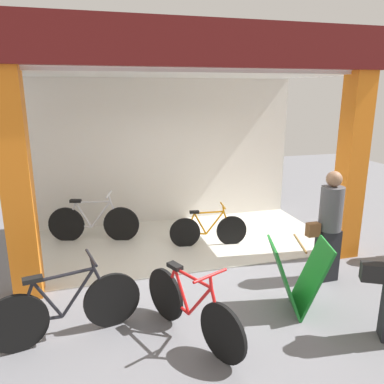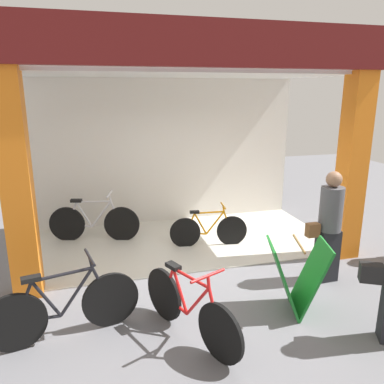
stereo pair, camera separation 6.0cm
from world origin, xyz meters
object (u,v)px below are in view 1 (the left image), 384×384
bicycle_parked_0 (191,309)px  pedestrian_1 (329,225)px  bicycle_parked_1 (66,308)px  bicycle_inside_0 (93,222)px  bicycle_inside_1 (208,230)px  sandwich_board_sign (297,277)px

bicycle_parked_0 → pedestrian_1: bearing=19.6°
bicycle_parked_1 → bicycle_inside_0: bearing=82.5°
bicycle_inside_1 → sandwich_board_sign: size_ratio=1.48×
bicycle_parked_0 → bicycle_parked_1: bicycle_parked_1 is taller
bicycle_parked_1 → sandwich_board_sign: 2.87m
bicycle_inside_0 → bicycle_inside_1: bicycle_inside_0 is taller
bicycle_inside_1 → bicycle_parked_0: 2.73m
bicycle_inside_0 → bicycle_inside_1: size_ratio=1.17×
bicycle_inside_1 → bicycle_parked_0: (-1.03, -2.53, 0.06)m
bicycle_inside_0 → pedestrian_1: (3.36, -2.50, 0.50)m
bicycle_parked_0 → pedestrian_1: 2.55m
bicycle_parked_0 → bicycle_inside_1: bearing=67.9°
bicycle_parked_0 → bicycle_parked_1: (-1.39, 0.38, 0.01)m
pedestrian_1 → bicycle_inside_1: bearing=128.3°
bicycle_inside_0 → bicycle_parked_0: (1.00, -3.34, -0.00)m
bicycle_inside_0 → pedestrian_1: bearing=-36.7°
bicycle_parked_1 → sandwich_board_sign: bearing=-3.8°
sandwich_board_sign → bicycle_parked_1: bearing=176.2°
bicycle_inside_1 → sandwich_board_sign: sandwich_board_sign is taller
bicycle_inside_1 → bicycle_parked_1: bicycle_parked_1 is taller
bicycle_inside_0 → bicycle_parked_1: bicycle_parked_1 is taller
pedestrian_1 → sandwich_board_sign: bearing=-143.4°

